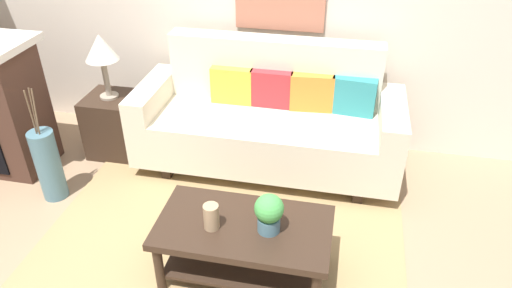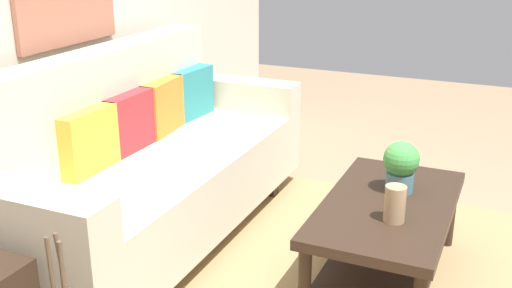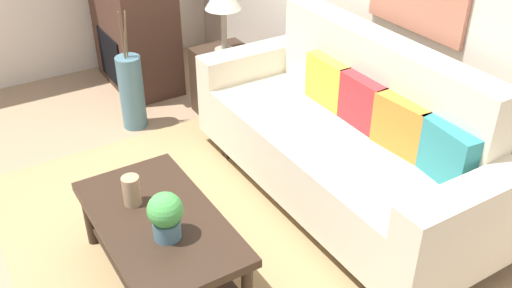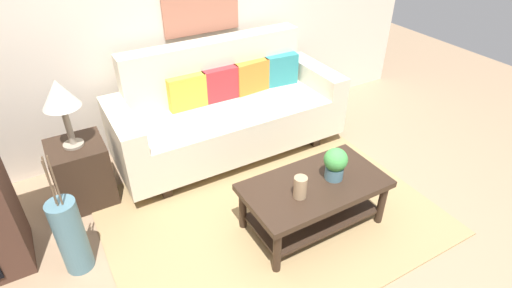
{
  "view_description": "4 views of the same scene",
  "coord_description": "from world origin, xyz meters",
  "px_view_note": "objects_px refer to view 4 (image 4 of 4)",
  "views": [
    {
      "loc": [
        0.76,
        -1.93,
        2.44
      ],
      "look_at": [
        0.17,
        0.87,
        0.62
      ],
      "focal_mm": 33.22,
      "sensor_mm": 36.0,
      "label": 1
    },
    {
      "loc": [
        -2.5,
        -0.28,
        1.69
      ],
      "look_at": [
        0.28,
        0.96,
        0.61
      ],
      "focal_mm": 42.87,
      "sensor_mm": 36.0,
      "label": 2
    },
    {
      "loc": [
        2.5,
        -0.56,
        2.36
      ],
      "look_at": [
        0.18,
        0.86,
        0.66
      ],
      "focal_mm": 40.35,
      "sensor_mm": 36.0,
      "label": 3
    },
    {
      "loc": [
        -1.34,
        -1.61,
        2.38
      ],
      "look_at": [
        0.04,
        0.79,
        0.52
      ],
      "focal_mm": 28.5,
      "sensor_mm": 36.0,
      "label": 4
    }
  ],
  "objects_px": {
    "throw_pillow_crimson": "(220,84)",
    "side_table": "(82,173)",
    "coffee_table": "(314,195)",
    "table_lamp": "(59,97)",
    "throw_pillow_orange": "(251,77)",
    "couch": "(227,112)",
    "tabletop_vase": "(300,187)",
    "throw_pillow_teal": "(280,70)",
    "throw_pillow_mustard": "(187,92)",
    "floor_vase": "(71,236)",
    "potted_plant_tabletop": "(335,163)"
  },
  "relations": [
    {
      "from": "throw_pillow_teal",
      "to": "throw_pillow_orange",
      "type": "bearing_deg",
      "value": 180.0
    },
    {
      "from": "potted_plant_tabletop",
      "to": "side_table",
      "type": "distance_m",
      "value": 2.09
    },
    {
      "from": "coffee_table",
      "to": "potted_plant_tabletop",
      "type": "bearing_deg",
      "value": -6.19
    },
    {
      "from": "throw_pillow_orange",
      "to": "tabletop_vase",
      "type": "height_order",
      "value": "throw_pillow_orange"
    },
    {
      "from": "coffee_table",
      "to": "table_lamp",
      "type": "relative_size",
      "value": 1.93
    },
    {
      "from": "throw_pillow_teal",
      "to": "potted_plant_tabletop",
      "type": "xyz_separation_m",
      "value": [
        -0.44,
        -1.46,
        -0.11
      ]
    },
    {
      "from": "floor_vase",
      "to": "potted_plant_tabletop",
      "type": "bearing_deg",
      "value": -15.4
    },
    {
      "from": "table_lamp",
      "to": "floor_vase",
      "type": "height_order",
      "value": "table_lamp"
    },
    {
      "from": "couch",
      "to": "throw_pillow_orange",
      "type": "distance_m",
      "value": 0.44
    },
    {
      "from": "couch",
      "to": "throw_pillow_teal",
      "type": "xyz_separation_m",
      "value": [
        0.69,
        0.13,
        0.25
      ]
    },
    {
      "from": "side_table",
      "to": "couch",
      "type": "bearing_deg",
      "value": 3.41
    },
    {
      "from": "side_table",
      "to": "floor_vase",
      "type": "bearing_deg",
      "value": -105.41
    },
    {
      "from": "coffee_table",
      "to": "couch",
      "type": "bearing_deg",
      "value": 93.82
    },
    {
      "from": "throw_pillow_crimson",
      "to": "side_table",
      "type": "xyz_separation_m",
      "value": [
        -1.41,
        -0.21,
        -0.4
      ]
    },
    {
      "from": "tabletop_vase",
      "to": "floor_vase",
      "type": "height_order",
      "value": "same"
    },
    {
      "from": "throw_pillow_orange",
      "to": "tabletop_vase",
      "type": "relative_size",
      "value": 2.11
    },
    {
      "from": "coffee_table",
      "to": "tabletop_vase",
      "type": "xyz_separation_m",
      "value": [
        -0.19,
        -0.07,
        0.2
      ]
    },
    {
      "from": "throw_pillow_teal",
      "to": "side_table",
      "type": "distance_m",
      "value": 2.15
    },
    {
      "from": "throw_pillow_teal",
      "to": "potted_plant_tabletop",
      "type": "bearing_deg",
      "value": -106.85
    },
    {
      "from": "potted_plant_tabletop",
      "to": "coffee_table",
      "type": "bearing_deg",
      "value": 173.81
    },
    {
      "from": "tabletop_vase",
      "to": "potted_plant_tabletop",
      "type": "bearing_deg",
      "value": 7.76
    },
    {
      "from": "coffee_table",
      "to": "potted_plant_tabletop",
      "type": "relative_size",
      "value": 4.2
    },
    {
      "from": "throw_pillow_teal",
      "to": "tabletop_vase",
      "type": "distance_m",
      "value": 1.71
    },
    {
      "from": "throw_pillow_mustard",
      "to": "floor_vase",
      "type": "height_order",
      "value": "throw_pillow_mustard"
    },
    {
      "from": "throw_pillow_orange",
      "to": "throw_pillow_teal",
      "type": "relative_size",
      "value": 1.0
    },
    {
      "from": "potted_plant_tabletop",
      "to": "floor_vase",
      "type": "xyz_separation_m",
      "value": [
        -1.86,
        0.51,
        -0.27
      ]
    },
    {
      "from": "couch",
      "to": "potted_plant_tabletop",
      "type": "distance_m",
      "value": 1.36
    },
    {
      "from": "potted_plant_tabletop",
      "to": "floor_vase",
      "type": "relative_size",
      "value": 0.44
    },
    {
      "from": "throw_pillow_mustard",
      "to": "tabletop_vase",
      "type": "relative_size",
      "value": 2.11
    },
    {
      "from": "tabletop_vase",
      "to": "table_lamp",
      "type": "distance_m",
      "value": 1.9
    },
    {
      "from": "couch",
      "to": "throw_pillow_crimson",
      "type": "height_order",
      "value": "couch"
    },
    {
      "from": "potted_plant_tabletop",
      "to": "floor_vase",
      "type": "height_order",
      "value": "potted_plant_tabletop"
    },
    {
      "from": "couch",
      "to": "floor_vase",
      "type": "xyz_separation_m",
      "value": [
        -1.61,
        -0.82,
        -0.13
      ]
    },
    {
      "from": "table_lamp",
      "to": "throw_pillow_mustard",
      "type": "bearing_deg",
      "value": 11.16
    },
    {
      "from": "side_table",
      "to": "throw_pillow_orange",
      "type": "bearing_deg",
      "value": 6.82
    },
    {
      "from": "throw_pillow_crimson",
      "to": "throw_pillow_mustard",
      "type": "bearing_deg",
      "value": 180.0
    },
    {
      "from": "throw_pillow_teal",
      "to": "floor_vase",
      "type": "bearing_deg",
      "value": -157.7
    },
    {
      "from": "side_table",
      "to": "throw_pillow_mustard",
      "type": "bearing_deg",
      "value": 11.16
    },
    {
      "from": "throw_pillow_mustard",
      "to": "throw_pillow_teal",
      "type": "height_order",
      "value": "same"
    },
    {
      "from": "throw_pillow_crimson",
      "to": "coffee_table",
      "type": "bearing_deg",
      "value": -86.51
    },
    {
      "from": "couch",
      "to": "tabletop_vase",
      "type": "relative_size",
      "value": 12.99
    },
    {
      "from": "couch",
      "to": "coffee_table",
      "type": "relative_size",
      "value": 2.01
    },
    {
      "from": "couch",
      "to": "potted_plant_tabletop",
      "type": "relative_size",
      "value": 8.46
    },
    {
      "from": "throw_pillow_crimson",
      "to": "potted_plant_tabletop",
      "type": "bearing_deg",
      "value": -80.29
    },
    {
      "from": "throw_pillow_teal",
      "to": "coffee_table",
      "type": "relative_size",
      "value": 0.33
    },
    {
      "from": "potted_plant_tabletop",
      "to": "throw_pillow_mustard",
      "type": "bearing_deg",
      "value": 112.21
    },
    {
      "from": "potted_plant_tabletop",
      "to": "side_table",
      "type": "bearing_deg",
      "value": 143.06
    },
    {
      "from": "throw_pillow_orange",
      "to": "table_lamp",
      "type": "xyz_separation_m",
      "value": [
        -1.75,
        -0.21,
        0.31
      ]
    },
    {
      "from": "throw_pillow_mustard",
      "to": "potted_plant_tabletop",
      "type": "relative_size",
      "value": 1.37
    },
    {
      "from": "couch",
      "to": "potted_plant_tabletop",
      "type": "xyz_separation_m",
      "value": [
        0.25,
        -1.33,
        0.14
      ]
    }
  ]
}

